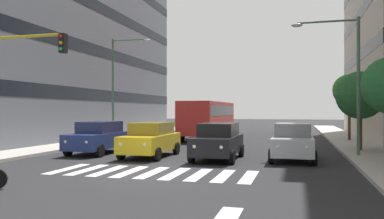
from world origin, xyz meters
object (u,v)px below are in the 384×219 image
object	(u,v)px
car_1	(218,141)
traffic_light_gantry	(10,78)
street_lamp_right	(119,78)
car_2	(151,139)
street_tree_1	(360,95)
car_3	(99,137)
street_tree_2	(349,90)
street_lamp_left	(346,69)
bus_behind_traffic	(209,116)
car_0	(293,141)

from	to	relation	value
car_1	traffic_light_gantry	xyz separation A→B (m)	(7.70, 4.74, 2.76)
traffic_light_gantry	street_lamp_right	bearing A→B (deg)	-83.34
car_2	street_tree_1	bearing A→B (deg)	-155.25
car_3	street_tree_2	size ratio (longest dim) A/B	0.92
car_2	street_lamp_left	xyz separation A→B (m)	(-9.38, -2.11, 3.45)
bus_behind_traffic	street_lamp_left	size ratio (longest dim) A/B	1.56
street_tree_1	street_lamp_right	bearing A→B (deg)	-12.35
car_1	car_2	world-z (taller)	same
traffic_light_gantry	street_tree_1	world-z (taller)	traffic_light_gantry
car_2	street_tree_1	distance (m)	11.70
car_2	street_lamp_left	bearing A→B (deg)	-167.31
car_0	street_lamp_right	distance (m)	15.35
car_3	street_lamp_right	size ratio (longest dim) A/B	0.59
car_2	street_tree_1	xyz separation A→B (m)	(-10.42, -4.81, 2.27)
car_1	street_tree_1	world-z (taller)	street_tree_1
car_0	traffic_light_gantry	size ratio (longest dim) A/B	0.81
street_tree_1	street_tree_2	bearing A→B (deg)	-92.68
car_1	car_0	bearing A→B (deg)	-167.94
car_0	traffic_light_gantry	world-z (taller)	traffic_light_gantry
street_lamp_right	street_tree_2	distance (m)	17.08
car_2	street_lamp_left	world-z (taller)	street_lamp_left
car_3	street_tree_2	world-z (taller)	street_tree_2
bus_behind_traffic	traffic_light_gantry	world-z (taller)	traffic_light_gantry
car_0	car_1	size ratio (longest dim) A/B	1.00
traffic_light_gantry	street_tree_1	size ratio (longest dim) A/B	1.27
car_0	car_3	world-z (taller)	same
car_1	bus_behind_traffic	xyz separation A→B (m)	(3.46, -13.36, 0.97)
car_0	car_2	size ratio (longest dim) A/B	1.00
traffic_light_gantry	street_lamp_left	world-z (taller)	street_lamp_left
car_1	street_tree_1	size ratio (longest dim) A/B	1.03
bus_behind_traffic	street_lamp_right	xyz separation A→B (m)	(5.78, 4.84, 2.89)
street_lamp_right	street_tree_2	world-z (taller)	street_lamp_right
car_0	street_tree_1	distance (m)	5.98
car_2	bus_behind_traffic	distance (m)	13.23
car_1	traffic_light_gantry	bearing A→B (deg)	31.62
car_2	street_lamp_left	distance (m)	10.22
traffic_light_gantry	street_lamp_left	bearing A→B (deg)	-152.74
car_2	street_tree_1	size ratio (longest dim) A/B	1.03
street_tree_1	street_tree_2	size ratio (longest dim) A/B	0.89
car_2	street_lamp_right	world-z (taller)	street_lamp_right
street_tree_2	car_2	bearing A→B (deg)	49.05
car_2	street_lamp_right	bearing A→B (deg)	-55.32
car_3	traffic_light_gantry	distance (m)	6.31
street_lamp_left	street_tree_2	xyz separation A→B (m)	(-1.40, -10.31, -0.54)
street_tree_2	traffic_light_gantry	bearing A→B (deg)	49.09
car_0	bus_behind_traffic	bearing A→B (deg)	-61.44
car_0	street_tree_1	bearing A→B (deg)	-129.90
car_2	car_3	size ratio (longest dim) A/B	1.00
traffic_light_gantry	street_tree_2	distance (m)	22.92
car_3	bus_behind_traffic	size ratio (longest dim) A/B	0.42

